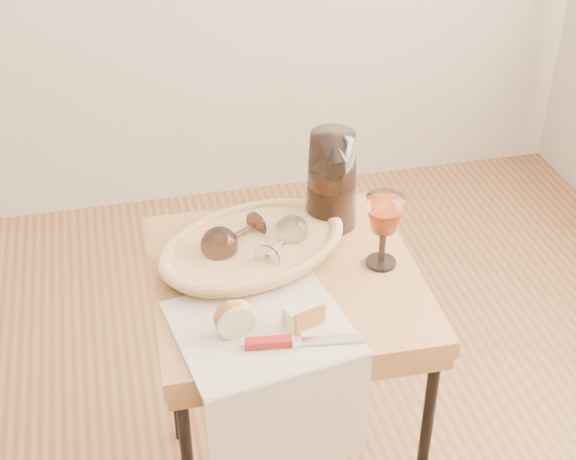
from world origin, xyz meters
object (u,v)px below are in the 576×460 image
object	(u,v)px
pitcher	(332,180)
side_table	(286,395)
bread_basket	(253,250)
tea_towel	(261,327)
goblet_lying_b	(281,242)
table_knife	(301,340)
wine_goblet	(383,231)
apple_half	(233,316)
goblet_lying_a	(235,236)

from	to	relation	value
pitcher	side_table	bearing A→B (deg)	-138.17
bread_basket	tea_towel	bearing A→B (deg)	-120.08
side_table	tea_towel	xyz separation A→B (m)	(-0.08, -0.15, 0.35)
bread_basket	pitcher	world-z (taller)	pitcher
side_table	pitcher	distance (m)	0.50
goblet_lying_b	table_knife	distance (m)	0.27
side_table	wine_goblet	size ratio (longest dim) A/B	4.25
table_knife	wine_goblet	bearing A→B (deg)	50.27
goblet_lying_b	apple_half	distance (m)	0.24
wine_goblet	side_table	bearing A→B (deg)	176.42
goblet_lying_b	side_table	bearing A→B (deg)	-141.02
tea_towel	apple_half	size ratio (longest dim) A/B	4.12
goblet_lying_b	wine_goblet	world-z (taller)	wine_goblet
pitcher	table_knife	world-z (taller)	pitcher
side_table	pitcher	world-z (taller)	pitcher
bread_basket	apple_half	world-z (taller)	apple_half
side_table	tea_towel	distance (m)	0.39
goblet_lying_b	table_knife	world-z (taller)	goblet_lying_b
table_knife	apple_half	bearing A→B (deg)	157.40
side_table	apple_half	world-z (taller)	apple_half
tea_towel	wine_goblet	bearing A→B (deg)	17.23
goblet_lying_a	table_knife	bearing A→B (deg)	68.87
bread_basket	pitcher	distance (m)	0.23
side_table	bread_basket	size ratio (longest dim) A/B	1.86
goblet_lying_a	wine_goblet	size ratio (longest dim) A/B	0.78
goblet_lying_b	tea_towel	bearing A→B (deg)	-162.16
side_table	pitcher	size ratio (longest dim) A/B	2.64
pitcher	wine_goblet	bearing A→B (deg)	-78.53
bread_basket	goblet_lying_b	size ratio (longest dim) A/B	3.21
wine_goblet	apple_half	size ratio (longest dim) A/B	2.12
apple_half	wine_goblet	bearing A→B (deg)	16.41
goblet_lying_a	wine_goblet	world-z (taller)	wine_goblet
goblet_lying_a	tea_towel	bearing A→B (deg)	57.95
side_table	table_knife	xyz separation A→B (m)	(-0.02, -0.22, 0.36)
goblet_lying_b	table_knife	size ratio (longest dim) A/B	0.53
bread_basket	pitcher	bearing A→B (deg)	3.74
side_table	bread_basket	bearing A→B (deg)	128.62
goblet_lying_b	bread_basket	bearing A→B (deg)	109.17
bread_basket	apple_half	size ratio (longest dim) A/B	4.85
goblet_lying_b	goblet_lying_a	bearing A→B (deg)	107.34
pitcher	apple_half	xyz separation A→B (m)	(-0.27, -0.32, -0.07)
pitcher	table_knife	bearing A→B (deg)	-120.58
bread_basket	apple_half	bearing A→B (deg)	-132.43
tea_towel	goblet_lying_a	size ratio (longest dim) A/B	2.49
pitcher	bread_basket	bearing A→B (deg)	-161.32
side_table	table_knife	distance (m)	0.42
pitcher	wine_goblet	distance (m)	0.19
bread_basket	goblet_lying_b	distance (m)	0.06
bread_basket	table_knife	world-z (taller)	bread_basket
wine_goblet	table_knife	bearing A→B (deg)	-137.03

